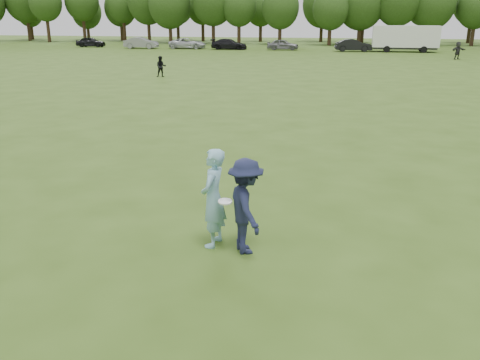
# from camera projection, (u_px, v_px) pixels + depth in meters

# --- Properties ---
(ground) EXTENTS (200.00, 200.00, 0.00)m
(ground) POSITION_uv_depth(u_px,v_px,m) (251.00, 243.00, 10.32)
(ground) COLOR #354F16
(ground) RESTS_ON ground
(thrower) EXTENTS (0.53, 0.76, 1.99)m
(thrower) POSITION_uv_depth(u_px,v_px,m) (213.00, 198.00, 9.95)
(thrower) COLOR #88C0D3
(thrower) RESTS_ON ground
(defender) EXTENTS (1.18, 1.40, 1.88)m
(defender) POSITION_uv_depth(u_px,v_px,m) (246.00, 206.00, 9.68)
(defender) COLOR #1B203C
(defender) RESTS_ON ground
(player_far_a) EXTENTS (0.91, 0.82, 1.54)m
(player_far_a) POSITION_uv_depth(u_px,v_px,m) (161.00, 67.00, 37.87)
(player_far_a) COLOR black
(player_far_a) RESTS_ON ground
(player_far_d) EXTENTS (1.72, 1.35, 1.82)m
(player_far_d) POSITION_uv_depth(u_px,v_px,m) (458.00, 51.00, 53.02)
(player_far_d) COLOR #2A2A2A
(player_far_d) RESTS_ON ground
(car_a) EXTENTS (4.27, 1.92, 1.42)m
(car_a) POSITION_uv_depth(u_px,v_px,m) (91.00, 42.00, 74.01)
(car_a) COLOR black
(car_a) RESTS_ON ground
(car_b) EXTENTS (4.77, 1.96, 1.54)m
(car_b) POSITION_uv_depth(u_px,v_px,m) (141.00, 43.00, 70.36)
(car_b) COLOR gray
(car_b) RESTS_ON ground
(car_c) EXTENTS (5.29, 2.71, 1.43)m
(car_c) POSITION_uv_depth(u_px,v_px,m) (188.00, 43.00, 70.17)
(car_c) COLOR silver
(car_c) RESTS_ON ground
(car_d) EXTENTS (4.88, 2.06, 1.41)m
(car_d) POSITION_uv_depth(u_px,v_px,m) (229.00, 44.00, 68.53)
(car_d) COLOR black
(car_d) RESTS_ON ground
(car_e) EXTENTS (4.22, 1.77, 1.43)m
(car_e) POSITION_uv_depth(u_px,v_px,m) (283.00, 45.00, 67.46)
(car_e) COLOR slate
(car_e) RESTS_ON ground
(car_f) EXTENTS (4.85, 2.24, 1.54)m
(car_f) POSITION_uv_depth(u_px,v_px,m) (353.00, 45.00, 64.63)
(car_f) COLOR black
(car_f) RESTS_ON ground
(disc_in_play) EXTENTS (0.33, 0.33, 0.07)m
(disc_in_play) POSITION_uv_depth(u_px,v_px,m) (225.00, 201.00, 9.57)
(disc_in_play) COLOR white
(disc_in_play) RESTS_ON ground
(cargo_trailer) EXTENTS (9.00, 2.75, 3.20)m
(cargo_trailer) POSITION_uv_depth(u_px,v_px,m) (405.00, 37.00, 63.51)
(cargo_trailer) COLOR white
(cargo_trailer) RESTS_ON ground
(treeline) EXTENTS (130.35, 18.39, 11.74)m
(treeline) POSITION_uv_depth(u_px,v_px,m) (361.00, 3.00, 79.37)
(treeline) COLOR #332114
(treeline) RESTS_ON ground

